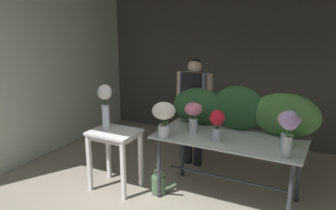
% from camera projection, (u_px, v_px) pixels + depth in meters
% --- Properties ---
extents(ground_plane, '(8.37, 8.37, 0.00)m').
position_uv_depth(ground_plane, '(209.00, 182.00, 4.90)').
color(ground_plane, '#9E9384').
extents(wall_back, '(5.61, 0.12, 2.95)m').
position_uv_depth(wall_back, '(250.00, 59.00, 6.15)').
color(wall_back, '#4C4742').
rests_on(wall_back, ground).
extents(wall_left, '(0.12, 3.92, 2.95)m').
position_uv_depth(wall_left, '(50.00, 63.00, 5.76)').
color(wall_left, silver).
rests_on(wall_left, ground).
extents(display_table_glass, '(1.77, 0.88, 0.83)m').
position_uv_depth(display_table_glass, '(229.00, 147.00, 4.27)').
color(display_table_glass, silver).
rests_on(display_table_glass, ground).
extents(side_table_white, '(0.61, 0.49, 0.80)m').
position_uv_depth(side_table_white, '(115.00, 141.00, 4.57)').
color(side_table_white, white).
rests_on(side_table_white, ground).
extents(florist, '(0.56, 0.24, 1.62)m').
position_uv_depth(florist, '(194.00, 102.00, 5.22)').
color(florist, '#232328').
rests_on(florist, ground).
extents(foliage_backdrop, '(1.87, 0.32, 0.56)m').
position_uv_depth(foliage_backdrop, '(240.00, 110.00, 4.44)').
color(foliage_backdrop, '#28562D').
rests_on(foliage_backdrop, display_table_glass).
extents(vase_crimson_dahlias, '(0.20, 0.16, 0.38)m').
position_uv_depth(vase_crimson_dahlias, '(217.00, 123.00, 4.06)').
color(vase_crimson_dahlias, silver).
rests_on(vase_crimson_dahlias, display_table_glass).
extents(vase_blush_carnations, '(0.22, 0.20, 0.42)m').
position_uv_depth(vase_blush_carnations, '(287.00, 125.00, 3.85)').
color(vase_blush_carnations, silver).
rests_on(vase_blush_carnations, display_table_glass).
extents(vase_lilac_lilies, '(0.21, 0.19, 0.50)m').
position_uv_depth(vase_lilac_lilies, '(289.00, 128.00, 3.57)').
color(vase_lilac_lilies, silver).
rests_on(vase_lilac_lilies, display_table_glass).
extents(vase_ivory_ranunculus, '(0.30, 0.28, 0.43)m').
position_uv_depth(vase_ivory_ranunculus, '(164.00, 115.00, 4.18)').
color(vase_ivory_ranunculus, silver).
rests_on(vase_ivory_ranunculus, display_table_glass).
extents(vase_rosy_anemones, '(0.22, 0.22, 0.39)m').
position_uv_depth(vase_rosy_anemones, '(194.00, 114.00, 4.32)').
color(vase_rosy_anemones, silver).
rests_on(vase_rosy_anemones, display_table_glass).
extents(vase_white_roses_tall, '(0.19, 0.19, 0.60)m').
position_uv_depth(vase_white_roses_tall, '(105.00, 102.00, 4.49)').
color(vase_white_roses_tall, silver).
rests_on(vase_white_roses_tall, side_table_white).
extents(watering_can, '(0.35, 0.18, 0.34)m').
position_uv_depth(watering_can, '(159.00, 184.00, 4.55)').
color(watering_can, '#4C704C').
rests_on(watering_can, ground).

